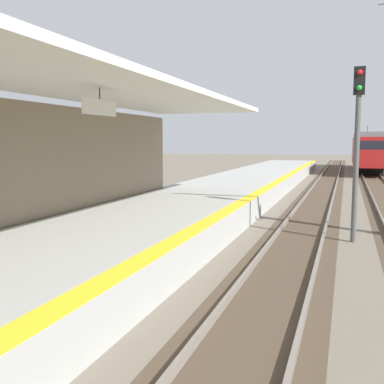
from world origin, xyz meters
TOP-DOWN VIEW (x-y plane):
  - station_platform at (-2.50, 16.00)m, footprint 5.00×80.00m
  - track_pair_nearest_platform at (1.90, 20.00)m, footprint 2.34×120.00m
  - approaching_train at (5.30, 53.68)m, footprint 2.93×19.60m
  - rail_signal_post at (3.49, 18.21)m, footprint 0.32×0.34m

SIDE VIEW (x-z plane):
  - track_pair_nearest_platform at x=1.90m, z-range -0.03..0.13m
  - station_platform at x=-2.50m, z-range 0.00..0.90m
  - approaching_train at x=5.30m, z-range -0.20..4.56m
  - rail_signal_post at x=3.49m, z-range 0.59..5.79m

